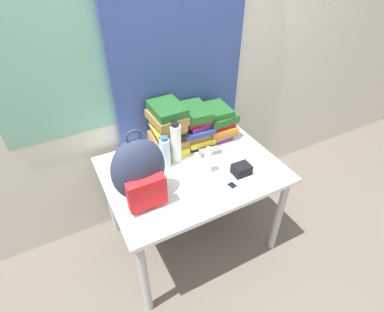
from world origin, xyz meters
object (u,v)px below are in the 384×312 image
cell_phone (232,186)px  camera_pouch (241,169)px  book_stack_right (216,121)px  water_bottle (165,153)px  sunglasses_case (210,152)px  backpack (139,172)px  sports_bottle (176,143)px  sunscreen_bottle (208,161)px  book_stack_center (195,125)px  book_stack_left (168,128)px

cell_phone → camera_pouch: camera_pouch is taller
book_stack_right → water_bottle: bearing=-161.8°
cell_phone → sunglasses_case: 0.35m
backpack → sports_bottle: bearing=35.0°
book_stack_right → sports_bottle: (-0.39, -0.13, 0.02)m
backpack → book_stack_right: bearing=26.7°
sunscreen_bottle → sunglasses_case: 0.20m
book_stack_center → book_stack_left: bearing=-179.7°
sunglasses_case → sunscreen_bottle: bearing=-125.2°
water_bottle → backpack: bearing=-139.5°
book_stack_right → cell_phone: (-0.21, -0.53, -0.11)m
sunscreen_bottle → sports_bottle: bearing=121.0°
backpack → book_stack_center: (0.54, 0.36, -0.06)m
book_stack_left → camera_pouch: bearing=-57.1°
book_stack_left → camera_pouch: (0.29, -0.45, -0.14)m
book_stack_center → camera_pouch: (0.09, -0.45, -0.10)m
book_stack_right → cell_phone: book_stack_right is taller
sunscreen_bottle → cell_phone: sunscreen_bottle is taller
camera_pouch → sports_bottle: bearing=133.3°
backpack → cell_phone: 0.56m
sports_bottle → cell_phone: sports_bottle is taller
backpack → water_bottle: (0.23, 0.20, -0.09)m
backpack → book_stack_right: 0.80m
water_bottle → sunglasses_case: 0.33m
water_bottle → camera_pouch: size_ratio=2.01×
backpack → water_bottle: backpack is taller
water_bottle → cell_phone: 0.47m
water_bottle → sports_bottle: (0.09, 0.03, 0.03)m
backpack → sunglasses_case: (0.56, 0.18, -0.17)m
book_stack_right → camera_pouch: (-0.09, -0.45, -0.09)m
sports_bottle → water_bottle: bearing=-164.0°
book_stack_center → sports_bottle: 0.25m
book_stack_left → book_stack_center: (0.20, 0.00, -0.04)m
camera_pouch → sunscreen_bottle: bearing=147.3°
book_stack_center → book_stack_right: (0.17, -0.00, -0.01)m
sunscreen_bottle → book_stack_left: bearing=108.7°
sunglasses_case → camera_pouch: 0.28m
book_stack_left → book_stack_center: 0.21m
book_stack_left → cell_phone: bearing=-72.1°
sunscreen_bottle → cell_phone: (0.06, -0.19, -0.08)m
sunscreen_bottle → backpack: bearing=-177.3°
book_stack_left → water_bottle: (-0.10, -0.16, -0.06)m
water_bottle → sunscreen_bottle: water_bottle is taller
cell_phone → camera_pouch: bearing=33.0°
water_bottle → camera_pouch: 0.49m
water_bottle → sunglasses_case: size_ratio=1.44×
book_stack_left → sports_bottle: 0.14m
sports_bottle → backpack: bearing=-145.0°
sports_bottle → camera_pouch: size_ratio=2.55×
cell_phone → camera_pouch: (0.12, 0.08, 0.03)m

